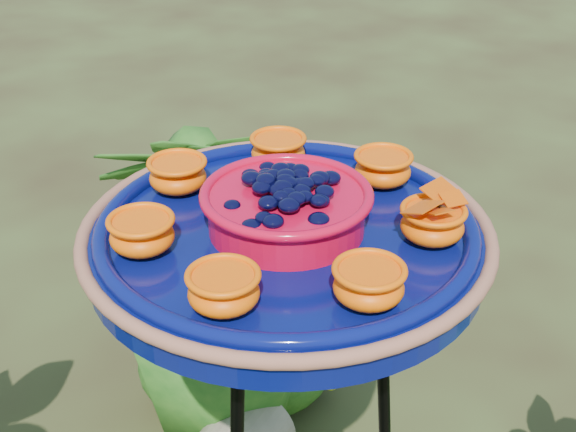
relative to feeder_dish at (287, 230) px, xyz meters
name	(u,v)px	position (x,y,z in m)	size (l,w,h in m)	color
feeder_dish	(287,230)	(0.00, 0.00, 0.00)	(0.66, 0.66, 0.12)	#060D51
shrub_back_right	(217,279)	(0.52, 0.56, -0.59)	(0.50, 0.50, 0.90)	#1B4F15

